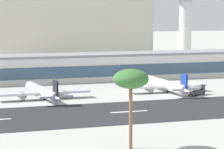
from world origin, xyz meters
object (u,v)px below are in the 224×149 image
object	(u,v)px
control_tower	(185,17)
distant_hotel_block	(65,25)
airliner_navy_tail_gate_2	(167,85)
airliner_black_tail_gate_1	(43,92)
service_fuel_truck_0	(197,90)
terminal_building	(73,67)
palm_tree_0	(131,80)

from	to	relation	value
control_tower	distant_hotel_block	size ratio (longest dim) A/B	0.45
distant_hotel_block	airliner_navy_tail_gate_2	distance (m)	144.13
airliner_black_tail_gate_1	service_fuel_truck_0	bearing A→B (deg)	-99.98
service_fuel_truck_0	terminal_building	bearing A→B (deg)	81.97
terminal_building	airliner_navy_tail_gate_2	world-z (taller)	terminal_building
terminal_building	palm_tree_0	bearing A→B (deg)	-101.00
airliner_navy_tail_gate_2	palm_tree_0	xyz separation A→B (m)	(-47.64, -82.62, 12.57)
airliner_navy_tail_gate_2	service_fuel_truck_0	world-z (taller)	airliner_navy_tail_gate_2
airliner_navy_tail_gate_2	palm_tree_0	size ratio (longest dim) A/B	2.32
palm_tree_0	control_tower	bearing A→B (deg)	59.98
terminal_building	service_fuel_truck_0	size ratio (longest dim) A/B	25.22
terminal_building	palm_tree_0	distance (m)	135.72
service_fuel_truck_0	airliner_black_tail_gate_1	bearing A→B (deg)	138.56
terminal_building	control_tower	size ratio (longest dim) A/B	4.94
terminal_building	service_fuel_truck_0	bearing A→B (deg)	-64.69
terminal_building	control_tower	xyz separation A→B (m)	(78.69, 48.01, 21.50)
terminal_building	palm_tree_0	size ratio (longest dim) A/B	12.13
distant_hotel_block	airliner_navy_tail_gate_2	world-z (taller)	distant_hotel_block
control_tower	palm_tree_0	bearing A→B (deg)	-120.02
control_tower	airliner_black_tail_gate_1	world-z (taller)	control_tower
service_fuel_truck_0	palm_tree_0	bearing A→B (deg)	-160.36
control_tower	airliner_navy_tail_gate_2	distance (m)	116.22
palm_tree_0	airliner_navy_tail_gate_2	bearing A→B (deg)	60.03
airliner_black_tail_gate_1	service_fuel_truck_0	world-z (taller)	airliner_black_tail_gate_1
airliner_navy_tail_gate_2	terminal_building	bearing A→B (deg)	25.65
terminal_building	service_fuel_truck_0	distance (m)	67.19
airliner_black_tail_gate_1	airliner_navy_tail_gate_2	bearing A→B (deg)	-88.84
distant_hotel_block	airliner_black_tail_gate_1	world-z (taller)	distant_hotel_block
airliner_black_tail_gate_1	palm_tree_0	distance (m)	81.07
distant_hotel_block	airliner_navy_tail_gate_2	size ratio (longest dim) A/B	2.37
terminal_building	airliner_black_tail_gate_1	distance (m)	59.05
service_fuel_truck_0	control_tower	bearing A→B (deg)	31.94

